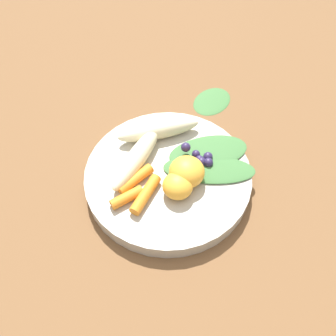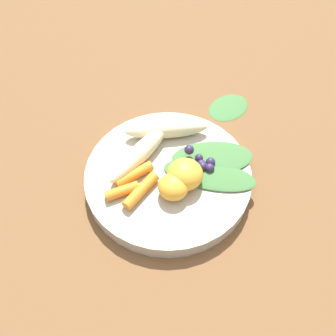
# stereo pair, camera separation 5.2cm
# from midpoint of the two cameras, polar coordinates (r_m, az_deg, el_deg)

# --- Properties ---
(ground_plane) EXTENTS (2.40, 2.40, 0.00)m
(ground_plane) POSITION_cam_midpoint_polar(r_m,az_deg,el_deg) (0.55, -2.71, -2.35)
(ground_plane) COLOR brown
(bowl) EXTENTS (0.25, 0.25, 0.03)m
(bowl) POSITION_cam_midpoint_polar(r_m,az_deg,el_deg) (0.54, -2.76, -1.61)
(bowl) COLOR #B2AD9E
(bowl) RESTS_ON ground_plane
(banana_peeled_left) EXTENTS (0.11, 0.12, 0.03)m
(banana_peeled_left) POSITION_cam_midpoint_polar(r_m,az_deg,el_deg) (0.53, -7.77, 1.50)
(banana_peeled_left) COLOR beige
(banana_peeled_left) RESTS_ON bowl
(banana_peeled_right) EXTENTS (0.04, 0.13, 0.03)m
(banana_peeled_right) POSITION_cam_midpoint_polar(r_m,az_deg,el_deg) (0.57, -4.15, 5.86)
(banana_peeled_right) COLOR beige
(banana_peeled_right) RESTS_ON bowl
(orange_segment_near) EXTENTS (0.05, 0.05, 0.04)m
(orange_segment_near) POSITION_cam_midpoint_polar(r_m,az_deg,el_deg) (0.51, 0.07, -0.80)
(orange_segment_near) COLOR #F4A833
(orange_segment_near) RESTS_ON bowl
(orange_segment_far) EXTENTS (0.04, 0.04, 0.03)m
(orange_segment_far) POSITION_cam_midpoint_polar(r_m,az_deg,el_deg) (0.50, -1.87, -3.18)
(orange_segment_far) COLOR #F4A833
(orange_segment_far) RESTS_ON bowl
(carrot_front) EXTENTS (0.04, 0.06, 0.02)m
(carrot_front) POSITION_cam_midpoint_polar(r_m,az_deg,el_deg) (0.52, -7.99, -2.26)
(carrot_front) COLOR orange
(carrot_front) RESTS_ON bowl
(carrot_mid_left) EXTENTS (0.02, 0.05, 0.02)m
(carrot_mid_left) POSITION_cam_midpoint_polar(r_m,az_deg,el_deg) (0.50, -9.53, -4.84)
(carrot_mid_left) COLOR orange
(carrot_mid_left) RESTS_ON bowl
(carrot_mid_right) EXTENTS (0.05, 0.06, 0.02)m
(carrot_mid_right) POSITION_cam_midpoint_polar(r_m,az_deg,el_deg) (0.50, -6.58, -4.38)
(carrot_mid_right) COLOR orange
(carrot_mid_right) RESTS_ON bowl
(blueberry_pile) EXTENTS (0.05, 0.05, 0.03)m
(blueberry_pile) POSITION_cam_midpoint_polar(r_m,az_deg,el_deg) (0.54, 2.06, 1.43)
(blueberry_pile) COLOR #2D234C
(blueberry_pile) RESTS_ON bowl
(coconut_shred_patch) EXTENTS (0.04, 0.04, 0.00)m
(coconut_shred_patch) POSITION_cam_midpoint_polar(r_m,az_deg,el_deg) (0.53, -0.59, -0.38)
(coconut_shred_patch) COLOR white
(coconut_shred_patch) RESTS_ON bowl
(kale_leaf_left) EXTENTS (0.10, 0.15, 0.00)m
(kale_leaf_left) POSITION_cam_midpoint_polar(r_m,az_deg,el_deg) (0.53, 3.79, -0.38)
(kale_leaf_left) COLOR #3D7038
(kale_leaf_left) RESTS_ON bowl
(kale_leaf_right) EXTENTS (0.08, 0.13, 0.00)m
(kale_leaf_right) POSITION_cam_midpoint_polar(r_m,az_deg,el_deg) (0.55, 3.75, 2.40)
(kale_leaf_right) COLOR #3D7038
(kale_leaf_right) RESTS_ON bowl
(kale_leaf_stray) EXTENTS (0.09, 0.10, 0.01)m
(kale_leaf_stray) POSITION_cam_midpoint_polar(r_m,az_deg,el_deg) (0.67, 4.77, 10.52)
(kale_leaf_stray) COLOR #3D7038
(kale_leaf_stray) RESTS_ON ground_plane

